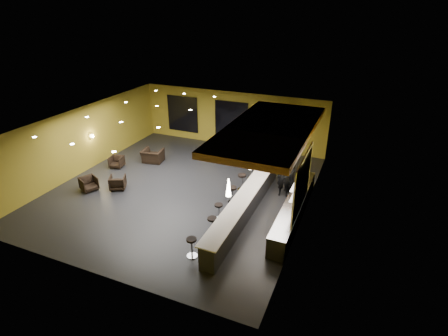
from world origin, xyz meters
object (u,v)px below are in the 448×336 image
at_px(armchair_a, 89,184).
at_px(bar_counter, 246,205).
at_px(staff_b, 288,171).
at_px(prep_counter, 294,210).
at_px(armchair_d, 153,156).
at_px(bar_stool_1, 212,224).
at_px(staff_c, 291,175).
at_px(column, 275,142).
at_px(pendant_2, 267,142).
at_px(bar_stool_5, 252,170).
at_px(bar_stool_2, 219,210).
at_px(armchair_b, 118,182).
at_px(bar_stool_3, 232,193).
at_px(pendant_0, 229,187).
at_px(bar_stool_0, 192,245).
at_px(pendant_1, 251,161).
at_px(armchair_c, 117,162).
at_px(staff_a, 285,178).
at_px(bar_stool_4, 242,180).

bearing_deg(armchair_a, bar_counter, -57.91).
distance_m(staff_b, armchair_a, 9.92).
bearing_deg(prep_counter, bar_counter, -165.96).
height_order(armchair_d, bar_stool_1, bar_stool_1).
bearing_deg(staff_c, armchair_d, -164.38).
bearing_deg(column, pendant_2, -90.00).
bearing_deg(bar_stool_5, bar_stool_2, -91.02).
bearing_deg(bar_stool_1, column, 83.66).
bearing_deg(column, armchair_a, -145.10).
bearing_deg(pendant_2, armchair_d, 178.17).
relative_size(bar_counter, armchair_a, 10.50).
height_order(staff_c, bar_stool_2, staff_c).
bearing_deg(bar_stool_2, staff_c, 59.07).
xyz_separation_m(armchair_b, bar_stool_3, (5.76, 0.94, 0.18)).
relative_size(pendant_0, staff_c, 0.41).
relative_size(pendant_0, bar_stool_3, 0.85).
relative_size(bar_counter, bar_stool_0, 10.20).
relative_size(pendant_1, pendant_2, 1.00).
xyz_separation_m(staff_b, armchair_a, (-8.92, -4.33, -0.43)).
bearing_deg(pendant_1, bar_counter, -90.00).
bearing_deg(staff_b, armchair_c, -160.38).
bearing_deg(bar_stool_3, bar_stool_2, -91.06).
height_order(column, armchair_b, column).
relative_size(staff_b, bar_stool_2, 2.11).
distance_m(prep_counter, bar_stool_5, 4.05).
bearing_deg(armchair_a, armchair_d, 11.78).
distance_m(staff_a, armchair_c, 9.50).
distance_m(pendant_0, bar_stool_0, 2.47).
xyz_separation_m(bar_stool_4, bar_stool_5, (0.06, 1.34, -0.02)).
distance_m(bar_counter, armchair_b, 6.67).
height_order(pendant_2, bar_stool_0, pendant_2).
relative_size(staff_b, armchair_d, 1.34).
distance_m(bar_stool_2, bar_stool_3, 1.50).
bearing_deg(staff_c, bar_stool_0, -90.97).
height_order(staff_a, staff_b, staff_a).
distance_m(prep_counter, column, 4.75).
height_order(column, bar_stool_0, column).
bearing_deg(pendant_1, bar_stool_4, 121.00).
distance_m(pendant_0, bar_stool_4, 4.52).
xyz_separation_m(bar_counter, bar_stool_2, (-0.93, -0.79, -0.03)).
xyz_separation_m(pendant_1, pendant_2, (0.00, 2.50, 0.00)).
distance_m(bar_stool_1, bar_stool_3, 2.62).
relative_size(armchair_a, armchair_d, 0.66).
bearing_deg(armchair_a, pendant_0, -72.36).
bearing_deg(staff_c, staff_a, -87.44).
height_order(staff_b, bar_stool_2, staff_b).
bearing_deg(pendant_1, armchair_d, 158.41).
relative_size(pendant_0, pendant_2, 1.00).
distance_m(staff_a, bar_stool_5, 2.28).
height_order(pendant_0, bar_stool_1, pendant_0).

